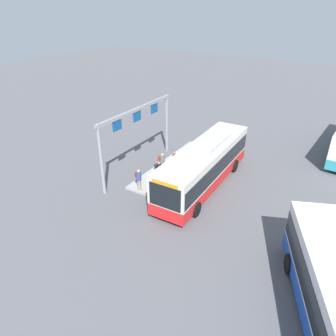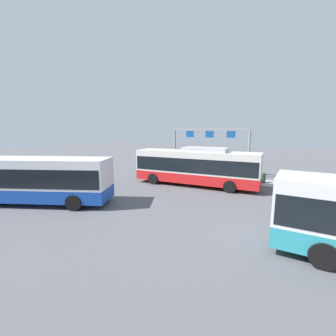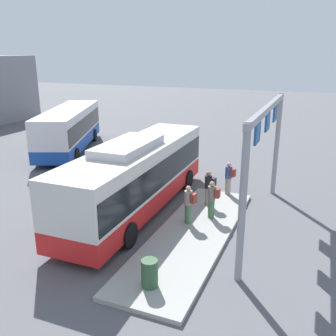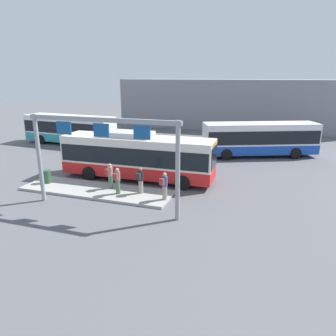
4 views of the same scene
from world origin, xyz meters
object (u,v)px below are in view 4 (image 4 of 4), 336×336
Objects in this scene: bus_main at (137,155)px; bus_background_left at (70,128)px; bus_background_right at (260,137)px; person_waiting_mid at (117,180)px; person_waiting_near at (140,180)px; person_waiting_far at (110,175)px; trash_bin at (47,177)px; person_boarding at (164,185)px.

bus_background_left is (-11.90, 8.91, -0.03)m from bus_main.
bus_background_right is 6.30× the size of person_waiting_mid.
person_waiting_near is at bearing 40.40° from bus_background_right.
person_waiting_far is (11.16, -11.68, -0.73)m from bus_background_left.
person_waiting_far is 1.86× the size of trash_bin.
bus_main is at bearing 30.27° from trash_bin.
bus_main is 6.61× the size of person_waiting_near.
bus_background_left is at bearing 118.40° from trash_bin.
bus_main is 1.04× the size of bus_background_left.
person_waiting_near is 1.00× the size of person_waiting_far.
bus_background_right is at bearing -17.04° from person_waiting_near.
trash_bin is (6.52, -12.06, -1.17)m from bus_background_left.
bus_main is at bearing -0.89° from person_waiting_far.
person_waiting_mid is (-1.31, -0.54, 0.00)m from person_waiting_near.
person_waiting_near is 2.24m from person_waiting_far.
person_waiting_mid reaches higher than trash_bin.
bus_background_right is 18.67m from trash_bin.
person_waiting_near is (1.49, -2.97, -0.76)m from bus_main.
bus_main reaches higher than trash_bin.
bus_background_left is 6.32× the size of person_waiting_far.
bus_main is at bearing 63.84° from person_boarding.
person_waiting_mid is (-3.07, -0.01, 0.00)m from person_boarding.
person_waiting_mid is 1.00× the size of person_waiting_far.
bus_main reaches higher than person_waiting_mid.
person_waiting_mid and person_waiting_far have the same top height.
bus_background_right is 14.15m from person_boarding.
bus_background_left is at bearing 46.38° from person_waiting_mid.
bus_main is 6.35m from trash_bin.
person_waiting_far is (-0.91, 0.75, 0.00)m from person_waiting_mid.
bus_main reaches higher than person_boarding.
person_boarding is (-4.78, -13.29, -0.73)m from bus_background_right.
bus_background_left is at bearing 71.67° from person_boarding.
bus_main is 6.61× the size of person_boarding.
person_waiting_near and person_waiting_mid have the same top height.
bus_main is 14.87m from bus_background_left.
bus_background_left and bus_background_right have the same top height.
bus_background_right is (19.92, 0.88, -0.00)m from bus_background_left.
bus_background_right is at bearing -20.88° from person_waiting_far.
person_waiting_near is at bearing -81.23° from person_waiting_far.
person_waiting_mid is 5.59m from trash_bin.
person_boarding is at bearing -86.42° from person_waiting_far.
bus_main is at bearing 36.71° from person_waiting_near.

